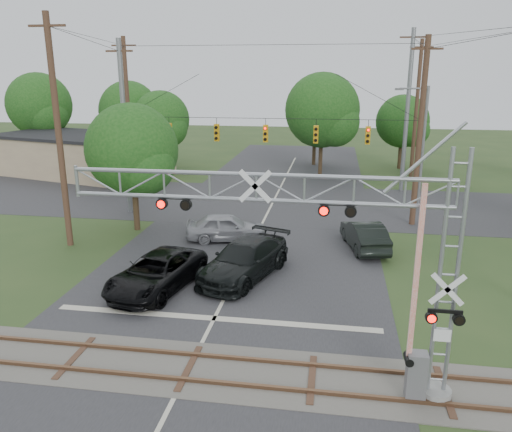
% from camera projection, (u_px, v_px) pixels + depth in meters
% --- Properties ---
extents(ground, '(160.00, 160.00, 0.00)m').
position_uv_depth(ground, '(169.00, 408.00, 14.40)').
color(ground, '#2B421E').
rests_on(ground, ground).
extents(road_main, '(14.00, 90.00, 0.02)m').
position_uv_depth(road_main, '(236.00, 275.00, 23.90)').
color(road_main, '#2D2C2F').
rests_on(road_main, ground).
extents(road_cross, '(90.00, 12.00, 0.02)m').
position_uv_depth(road_cross, '(273.00, 203.00, 37.19)').
color(road_cross, '#2D2C2F').
rests_on(road_cross, ground).
extents(railroad_track, '(90.00, 3.20, 0.17)m').
position_uv_depth(railroad_track, '(189.00, 368.00, 16.29)').
color(railroad_track, '#555149').
rests_on(railroad_track, ground).
extents(crossing_gantry, '(11.32, 0.96, 7.48)m').
position_uv_depth(crossing_gantry, '(329.00, 246.00, 14.03)').
color(crossing_gantry, gray).
rests_on(crossing_gantry, ground).
extents(traffic_signal_span, '(19.34, 0.36, 11.50)m').
position_uv_depth(traffic_signal_span, '(280.00, 132.00, 31.68)').
color(traffic_signal_span, slate).
rests_on(traffic_signal_span, ground).
extents(pickup_black, '(3.74, 6.08, 1.57)m').
position_uv_depth(pickup_black, '(157.00, 273.00, 22.16)').
color(pickup_black, black).
rests_on(pickup_black, ground).
extents(car_dark, '(4.26, 6.42, 1.73)m').
position_uv_depth(car_dark, '(244.00, 260.00, 23.47)').
color(car_dark, black).
rests_on(car_dark, ground).
extents(sedan_silver, '(4.91, 2.71, 1.58)m').
position_uv_depth(sedan_silver, '(227.00, 227.00, 28.71)').
color(sedan_silver, gray).
rests_on(sedan_silver, ground).
extents(suv_dark, '(2.66, 5.00, 1.57)m').
position_uv_depth(suv_dark, '(364.00, 235.00, 27.35)').
color(suv_dark, black).
rests_on(suv_dark, ground).
extents(commercial_building, '(17.94, 12.35, 3.80)m').
position_uv_depth(commercial_building, '(82.00, 154.00, 47.43)').
color(commercial_building, '#9C8668').
rests_on(commercial_building, ground).
extents(streetlight, '(2.28, 0.24, 8.53)m').
position_uv_depth(streetlight, '(421.00, 142.00, 34.40)').
color(streetlight, slate).
rests_on(streetlight, ground).
extents(utility_poles, '(27.18, 27.46, 12.68)m').
position_uv_depth(utility_poles, '(306.00, 120.00, 34.05)').
color(utility_poles, '#462E20').
rests_on(utility_poles, ground).
extents(treeline, '(57.49, 29.82, 9.50)m').
position_uv_depth(treeline, '(259.00, 118.00, 44.36)').
color(treeline, '#3A2A1A').
rests_on(treeline, ground).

